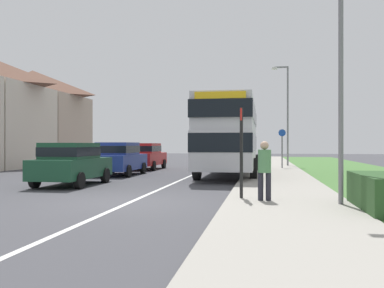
{
  "coord_description": "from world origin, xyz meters",
  "views": [
    {
      "loc": [
        3.57,
        -10.91,
        1.59
      ],
      "look_at": [
        0.78,
        5.51,
        1.6
      ],
      "focal_mm": 38.85,
      "sensor_mm": 36.0,
      "label": 1
    }
  ],
  "objects_px": {
    "pedestrian_at_stop": "(264,168)",
    "cycle_route_sign": "(282,147)",
    "street_lamp_mid": "(286,109)",
    "double_decker_bus": "(230,133)",
    "parked_car_dark_green": "(72,162)",
    "parked_car_blue": "(119,157)",
    "street_lamp_near": "(336,36)",
    "parked_car_red": "(145,155)",
    "bus_stop_sign": "(241,146)"
  },
  "relations": [
    {
      "from": "parked_car_blue",
      "to": "pedestrian_at_stop",
      "type": "height_order",
      "value": "parked_car_blue"
    },
    {
      "from": "bus_stop_sign",
      "to": "double_decker_bus",
      "type": "bearing_deg",
      "value": 96.35
    },
    {
      "from": "double_decker_bus",
      "to": "street_lamp_mid",
      "type": "height_order",
      "value": "street_lamp_mid"
    },
    {
      "from": "cycle_route_sign",
      "to": "street_lamp_near",
      "type": "relative_size",
      "value": 0.34
    },
    {
      "from": "pedestrian_at_stop",
      "to": "parked_car_blue",
      "type": "bearing_deg",
      "value": 128.15
    },
    {
      "from": "street_lamp_near",
      "to": "street_lamp_mid",
      "type": "distance_m",
      "value": 18.8
    },
    {
      "from": "bus_stop_sign",
      "to": "pedestrian_at_stop",
      "type": "bearing_deg",
      "value": -35.43
    },
    {
      "from": "street_lamp_near",
      "to": "double_decker_bus",
      "type": "bearing_deg",
      "value": 108.49
    },
    {
      "from": "double_decker_bus",
      "to": "bus_stop_sign",
      "type": "bearing_deg",
      "value": -83.65
    },
    {
      "from": "bus_stop_sign",
      "to": "street_lamp_near",
      "type": "relative_size",
      "value": 0.35
    },
    {
      "from": "parked_car_dark_green",
      "to": "parked_car_blue",
      "type": "relative_size",
      "value": 0.97
    },
    {
      "from": "parked_car_blue",
      "to": "bus_stop_sign",
      "type": "height_order",
      "value": "bus_stop_sign"
    },
    {
      "from": "parked_car_blue",
      "to": "parked_car_red",
      "type": "relative_size",
      "value": 0.97
    },
    {
      "from": "cycle_route_sign",
      "to": "street_lamp_mid",
      "type": "xyz_separation_m",
      "value": [
        0.42,
        3.15,
        2.62
      ]
    },
    {
      "from": "parked_car_dark_green",
      "to": "street_lamp_near",
      "type": "relative_size",
      "value": 0.53
    },
    {
      "from": "pedestrian_at_stop",
      "to": "cycle_route_sign",
      "type": "xyz_separation_m",
      "value": [
        1.15,
        15.34,
        0.45
      ]
    },
    {
      "from": "parked_car_dark_green",
      "to": "parked_car_blue",
      "type": "distance_m",
      "value": 5.28
    },
    {
      "from": "pedestrian_at_stop",
      "to": "street_lamp_mid",
      "type": "distance_m",
      "value": 18.81
    },
    {
      "from": "parked_car_blue",
      "to": "street_lamp_near",
      "type": "bearing_deg",
      "value": -46.68
    },
    {
      "from": "parked_car_red",
      "to": "street_lamp_mid",
      "type": "relative_size",
      "value": 0.6
    },
    {
      "from": "parked_car_dark_green",
      "to": "cycle_route_sign",
      "type": "distance_m",
      "value": 14.16
    },
    {
      "from": "parked_car_blue",
      "to": "street_lamp_mid",
      "type": "xyz_separation_m",
      "value": [
        8.85,
        9.21,
        3.12
      ]
    },
    {
      "from": "parked_car_dark_green",
      "to": "parked_car_blue",
      "type": "height_order",
      "value": "parked_car_blue"
    },
    {
      "from": "pedestrian_at_stop",
      "to": "bus_stop_sign",
      "type": "xyz_separation_m",
      "value": [
        -0.62,
        0.44,
        0.56
      ]
    },
    {
      "from": "bus_stop_sign",
      "to": "street_lamp_near",
      "type": "bearing_deg",
      "value": -17.51
    },
    {
      "from": "parked_car_blue",
      "to": "parked_car_dark_green",
      "type": "bearing_deg",
      "value": -90.29
    },
    {
      "from": "street_lamp_near",
      "to": "street_lamp_mid",
      "type": "relative_size",
      "value": 1.06
    },
    {
      "from": "parked_car_blue",
      "to": "double_decker_bus",
      "type": "bearing_deg",
      "value": 6.77
    },
    {
      "from": "parked_car_red",
      "to": "pedestrian_at_stop",
      "type": "height_order",
      "value": "pedestrian_at_stop"
    },
    {
      "from": "bus_stop_sign",
      "to": "street_lamp_mid",
      "type": "relative_size",
      "value": 0.37
    },
    {
      "from": "parked_car_dark_green",
      "to": "parked_car_red",
      "type": "bearing_deg",
      "value": 90.3
    },
    {
      "from": "bus_stop_sign",
      "to": "cycle_route_sign",
      "type": "xyz_separation_m",
      "value": [
        1.77,
        14.9,
        -0.11
      ]
    },
    {
      "from": "bus_stop_sign",
      "to": "street_lamp_mid",
      "type": "height_order",
      "value": "street_lamp_mid"
    },
    {
      "from": "street_lamp_mid",
      "to": "cycle_route_sign",
      "type": "bearing_deg",
      "value": -97.53
    },
    {
      "from": "double_decker_bus",
      "to": "parked_car_red",
      "type": "relative_size",
      "value": 2.33
    },
    {
      "from": "pedestrian_at_stop",
      "to": "street_lamp_mid",
      "type": "relative_size",
      "value": 0.24
    },
    {
      "from": "parked_car_red",
      "to": "street_lamp_near",
      "type": "height_order",
      "value": "street_lamp_near"
    },
    {
      "from": "pedestrian_at_stop",
      "to": "street_lamp_near",
      "type": "bearing_deg",
      "value": -9.9
    },
    {
      "from": "bus_stop_sign",
      "to": "cycle_route_sign",
      "type": "distance_m",
      "value": 15.0
    },
    {
      "from": "bus_stop_sign",
      "to": "parked_car_red",
      "type": "bearing_deg",
      "value": 115.96
    },
    {
      "from": "parked_car_blue",
      "to": "street_lamp_near",
      "type": "relative_size",
      "value": 0.55
    },
    {
      "from": "parked_car_blue",
      "to": "street_lamp_near",
      "type": "height_order",
      "value": "street_lamp_near"
    },
    {
      "from": "cycle_route_sign",
      "to": "street_lamp_mid",
      "type": "height_order",
      "value": "street_lamp_mid"
    },
    {
      "from": "double_decker_bus",
      "to": "street_lamp_mid",
      "type": "relative_size",
      "value": 1.41
    },
    {
      "from": "double_decker_bus",
      "to": "parked_car_blue",
      "type": "xyz_separation_m",
      "value": [
        -5.61,
        -0.67,
        -1.22
      ]
    },
    {
      "from": "pedestrian_at_stop",
      "to": "cycle_route_sign",
      "type": "distance_m",
      "value": 15.39
    },
    {
      "from": "parked_car_red",
      "to": "cycle_route_sign",
      "type": "bearing_deg",
      "value": 6.94
    },
    {
      "from": "pedestrian_at_stop",
      "to": "street_lamp_near",
      "type": "xyz_separation_m",
      "value": [
        1.75,
        -0.31,
        3.29
      ]
    },
    {
      "from": "parked_car_dark_green",
      "to": "bus_stop_sign",
      "type": "height_order",
      "value": "bus_stop_sign"
    },
    {
      "from": "bus_stop_sign",
      "to": "parked_car_dark_green",
      "type": "bearing_deg",
      "value": 151.99
    }
  ]
}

